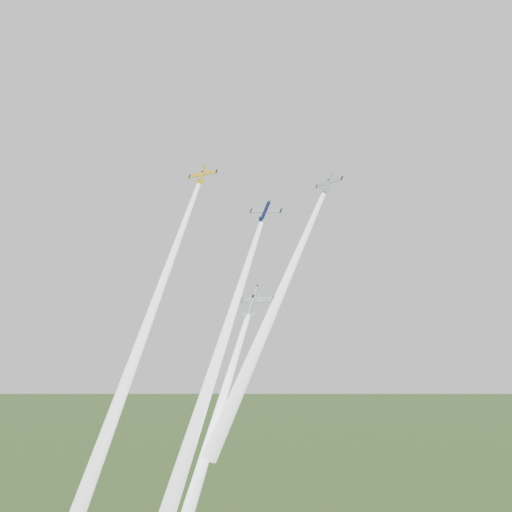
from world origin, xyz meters
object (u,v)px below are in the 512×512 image
plane_navy (265,212)px  plane_silver_right (328,183)px  plane_silver_low (252,302)px  plane_yellow (202,175)px

plane_navy → plane_silver_right: plane_silver_right is taller
plane_silver_right → plane_silver_low: (-11.87, -13.40, -25.48)m
plane_navy → plane_silver_right: 14.71m
plane_silver_right → plane_navy: bearing=-138.9°
plane_yellow → plane_navy: (16.86, -4.47, -10.78)m
plane_navy → plane_silver_low: plane_navy is taller
plane_silver_low → plane_yellow: bearing=147.8°
plane_yellow → plane_silver_low: bearing=-37.4°
plane_silver_right → plane_silver_low: bearing=-111.3°
plane_yellow → plane_silver_right: 29.71m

